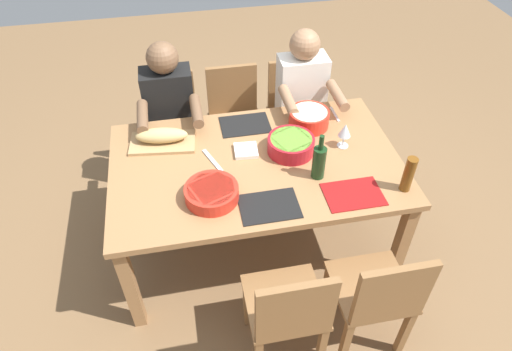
% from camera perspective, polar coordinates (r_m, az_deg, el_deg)
% --- Properties ---
extents(ground_plane, '(8.00, 8.00, 0.00)m').
position_cam_1_polar(ground_plane, '(3.24, 0.00, -8.18)').
color(ground_plane, brown).
extents(dining_table, '(1.72, 1.07, 0.74)m').
position_cam_1_polar(dining_table, '(2.76, 0.00, 0.50)').
color(dining_table, '#9E7044').
rests_on(dining_table, ground_plane).
extents(chair_far_right, '(0.40, 0.40, 0.85)m').
position_cam_1_polar(chair_far_right, '(3.62, 4.83, 8.34)').
color(chair_far_right, olive).
rests_on(chair_far_right, ground_plane).
extents(diner_far_right, '(0.41, 0.53, 1.20)m').
position_cam_1_polar(diner_far_right, '(3.35, 5.84, 9.61)').
color(diner_far_right, '#2D2D38').
rests_on(diner_far_right, ground_plane).
extents(chair_far_left, '(0.40, 0.40, 0.85)m').
position_cam_1_polar(chair_far_left, '(3.51, -10.38, 6.55)').
color(chair_far_left, olive).
rests_on(chair_far_left, ground_plane).
extents(diner_far_left, '(0.41, 0.53, 1.20)m').
position_cam_1_polar(diner_far_left, '(3.24, -10.66, 7.74)').
color(diner_far_left, '#2D2D38').
rests_on(diner_far_left, ground_plane).
extents(chair_far_center, '(0.40, 0.40, 0.85)m').
position_cam_1_polar(chair_far_center, '(3.53, -2.68, 7.52)').
color(chair_far_center, olive).
rests_on(chair_far_center, ground_plane).
extents(chair_near_right, '(0.40, 0.40, 0.85)m').
position_cam_1_polar(chair_near_right, '(2.50, 15.07, -14.28)').
color(chair_near_right, olive).
rests_on(chair_near_right, ground_plane).
extents(chair_near_center, '(0.40, 0.40, 0.85)m').
position_cam_1_polar(chair_near_center, '(2.37, 4.13, -16.58)').
color(chair_near_center, olive).
rests_on(chair_near_center, ground_plane).
extents(serving_bowl_salad, '(0.28, 0.28, 0.10)m').
position_cam_1_polar(serving_bowl_salad, '(2.76, 4.40, 3.94)').
color(serving_bowl_salad, '#B21923').
rests_on(serving_bowl_salad, dining_table).
extents(serving_bowl_greens, '(0.30, 0.30, 0.08)m').
position_cam_1_polar(serving_bowl_greens, '(2.47, -5.58, -2.11)').
color(serving_bowl_greens, red).
rests_on(serving_bowl_greens, dining_table).
extents(serving_bowl_pasta, '(0.26, 0.26, 0.11)m').
position_cam_1_polar(serving_bowl_pasta, '(2.98, 6.65, 7.23)').
color(serving_bowl_pasta, red).
rests_on(serving_bowl_pasta, dining_table).
extents(cutting_board, '(0.42, 0.27, 0.02)m').
position_cam_1_polar(cutting_board, '(2.89, -11.60, 4.07)').
color(cutting_board, tan).
rests_on(cutting_board, dining_table).
extents(bread_loaf, '(0.33, 0.15, 0.09)m').
position_cam_1_polar(bread_loaf, '(2.86, -11.75, 4.93)').
color(bread_loaf, tan).
rests_on(bread_loaf, cutting_board).
extents(wine_bottle, '(0.08, 0.08, 0.29)m').
position_cam_1_polar(wine_bottle, '(2.57, 7.90, 1.73)').
color(wine_bottle, '#193819').
rests_on(wine_bottle, dining_table).
extents(beer_bottle, '(0.06, 0.06, 0.22)m').
position_cam_1_polar(beer_bottle, '(2.60, 18.56, 0.14)').
color(beer_bottle, brown).
rests_on(beer_bottle, dining_table).
extents(wine_glass, '(0.08, 0.08, 0.17)m').
position_cam_1_polar(wine_glass, '(2.80, 11.08, 5.49)').
color(wine_glass, silver).
rests_on(wine_glass, dining_table).
extents(fork_far_right, '(0.02, 0.17, 0.01)m').
position_cam_1_polar(fork_far_right, '(3.13, 9.84, 7.57)').
color(fork_far_right, silver).
rests_on(fork_far_right, dining_table).
extents(placemat_far_center, '(0.32, 0.23, 0.01)m').
position_cam_1_polar(placemat_far_center, '(2.99, -1.38, 6.37)').
color(placemat_far_center, black).
rests_on(placemat_far_center, dining_table).
extents(placemat_near_right, '(0.32, 0.23, 0.01)m').
position_cam_1_polar(placemat_near_right, '(2.56, 12.09, -2.31)').
color(placemat_near_right, maroon).
rests_on(placemat_near_right, dining_table).
extents(placemat_near_center, '(0.32, 0.23, 0.01)m').
position_cam_1_polar(placemat_near_center, '(2.44, 1.68, -3.87)').
color(placemat_near_center, black).
rests_on(placemat_near_center, dining_table).
extents(carving_knife, '(0.10, 0.22, 0.01)m').
position_cam_1_polar(carving_knife, '(2.73, -5.47, 1.89)').
color(carving_knife, silver).
rests_on(carving_knife, dining_table).
extents(napkin_stack, '(0.15, 0.15, 0.02)m').
position_cam_1_polar(napkin_stack, '(2.77, -1.27, 3.15)').
color(napkin_stack, white).
rests_on(napkin_stack, dining_table).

